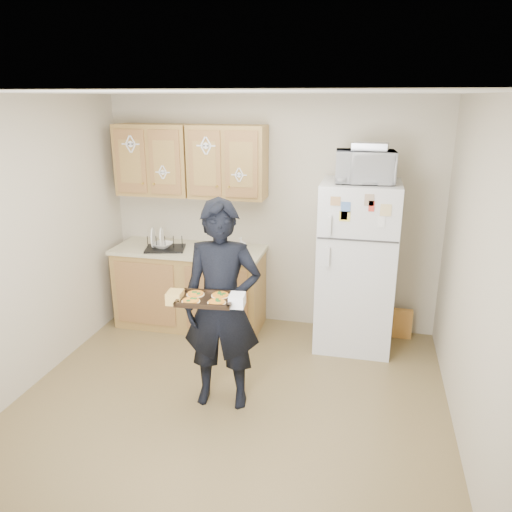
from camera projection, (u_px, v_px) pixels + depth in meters
The scene contains 23 objects.
floor at pixel (227, 409), 4.14m from camera, with size 3.60×3.60×0.00m, color brown.
ceiling at pixel (221, 93), 3.38m from camera, with size 3.60×3.60×0.00m, color white.
wall_back at pixel (271, 214), 5.43m from camera, with size 3.60×0.04×2.50m, color #B9AD96.
wall_front at pixel (102, 403), 2.09m from camera, with size 3.60×0.04×2.50m, color #B9AD96.
wall_left at pixel (17, 251), 4.15m from camera, with size 0.04×3.60×2.50m, color #B9AD96.
wall_right at pixel (479, 286), 3.37m from camera, with size 0.04×3.60×2.50m, color #B9AD96.
refrigerator at pixel (356, 266), 5.01m from camera, with size 0.75×0.70×1.70m, color silver.
base_cabinet at pixel (190, 288), 5.57m from camera, with size 1.60×0.60×0.86m, color olive.
countertop at pixel (189, 250), 5.43m from camera, with size 1.64×0.64×0.04m, color beige.
upper_cab_left at pixel (154, 160), 5.35m from camera, with size 0.80×0.33×0.75m, color olive.
upper_cab_right at pixel (228, 162), 5.18m from camera, with size 0.80×0.33×0.75m, color olive.
cereal_box at pixel (402, 324), 5.33m from camera, with size 0.20×0.07×0.32m, color #EEAD54.
person at pixel (222, 306), 4.00m from camera, with size 0.63×0.42×1.74m, color black.
baking_tray at pixel (206, 300), 3.68m from camera, with size 0.41×0.30×0.04m, color black.
pizza_front_left at pixel (191, 301), 3.62m from camera, with size 0.14×0.14×0.02m, color gold.
pizza_front_right at pixel (217, 302), 3.60m from camera, with size 0.14×0.14×0.02m, color gold.
pizza_back_left at pixel (195, 294), 3.75m from camera, with size 0.14×0.14×0.02m, color gold.
pizza_back_right at pixel (220, 295), 3.73m from camera, with size 0.14×0.14×0.02m, color gold.
microwave at pixel (365, 167), 4.65m from camera, with size 0.54×0.37×0.30m, color silver.
foil_pan at pixel (370, 146), 4.61m from camera, with size 0.32×0.22×0.07m, color #B3B4BA.
dish_rack at pixel (165, 242), 5.36m from camera, with size 0.41×0.31×0.16m, color black.
bowl at pixel (163, 245), 5.37m from camera, with size 0.21×0.21×0.05m, color silver.
soap_bottle at pixel (241, 246), 5.19m from camera, with size 0.08×0.08×0.18m, color silver.
Camera 1 is at (1.04, -3.41, 2.48)m, focal length 35.00 mm.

